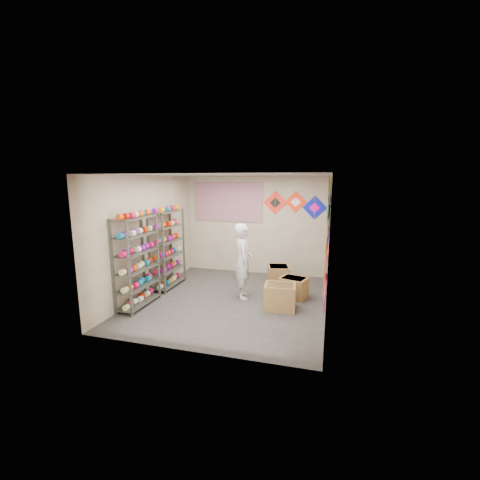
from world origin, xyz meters
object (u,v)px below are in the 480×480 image
(shelf_rack_back, at_px, (168,249))
(carton_c, at_px, (278,275))
(shelf_rack_front, at_px, (137,262))
(shopkeeper, at_px, (243,261))
(carton_b, at_px, (294,288))
(carton_a, at_px, (280,297))

(shelf_rack_back, xyz_separation_m, carton_c, (2.60, 0.85, -0.70))
(shelf_rack_front, height_order, shopkeeper, shelf_rack_front)
(shopkeeper, relative_size, carton_b, 2.97)
(carton_b, relative_size, carton_c, 1.00)
(carton_b, xyz_separation_m, carton_c, (-0.47, 0.79, 0.02))
(shelf_rack_front, height_order, shelf_rack_back, same)
(shopkeeper, bearing_deg, carton_b, -94.18)
(shelf_rack_back, bearing_deg, carton_c, 18.19)
(carton_a, height_order, carton_b, carton_a)
(shelf_rack_back, xyz_separation_m, carton_a, (2.87, -0.65, -0.69))
(shelf_rack_front, relative_size, carton_b, 3.36)
(carton_a, height_order, carton_c, carton_a)
(shelf_rack_back, distance_m, carton_c, 2.83)
(shopkeeper, height_order, carton_b, shopkeeper)
(shelf_rack_back, bearing_deg, shopkeeper, -6.30)
(carton_c, bearing_deg, shelf_rack_front, -154.12)
(carton_c, bearing_deg, carton_a, -93.66)
(carton_a, xyz_separation_m, carton_c, (-0.27, 1.51, -0.01))
(shelf_rack_front, distance_m, carton_a, 3.02)
(shopkeeper, distance_m, carton_b, 1.29)
(shelf_rack_back, distance_m, carton_a, 3.02)
(shelf_rack_front, xyz_separation_m, shelf_rack_back, (0.00, 1.30, 0.00))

